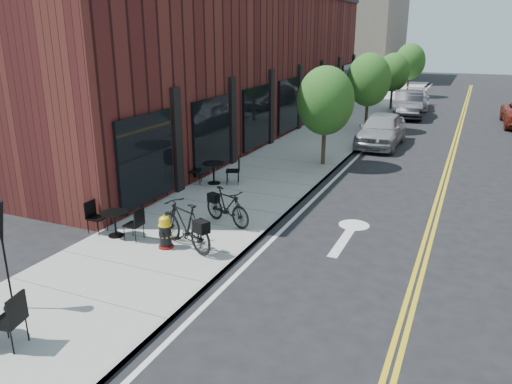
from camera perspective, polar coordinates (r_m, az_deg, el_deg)
The scene contains 17 objects.
ground at distance 11.94m, azimuth -2.03°, elevation -7.72°, with size 120.00×120.00×0.00m, color black.
sidewalk_near at distance 21.40m, azimuth 4.80°, elevation 4.10°, with size 4.00×70.00×0.12m, color #9E9B93.
building_near at distance 26.25m, azimuth -1.62°, elevation 14.32°, with size 5.00×28.00×7.00m, color #451716.
bg_building_left at distance 59.05m, azimuth 11.91°, elevation 17.46°, with size 8.00×14.00×10.00m, color #726656.
tree_near_a at distance 19.58m, azimuth 7.94°, elevation 10.28°, with size 2.20×2.20×3.81m.
tree_near_b at distance 27.30m, azimuth 12.76°, elevation 12.39°, with size 2.30×2.30×3.98m.
tree_near_c at distance 35.17m, azimuth 15.43°, elevation 13.05°, with size 2.10×2.10×3.67m.
tree_near_d at distance 43.06m, azimuth 17.19°, elevation 14.05°, with size 2.40×2.40×4.11m.
fire_hydrant at distance 12.32m, azimuth -10.33°, elevation -4.53°, with size 0.38×0.38×0.85m.
bicycle_left at distance 12.15m, azimuth -8.12°, elevation -3.73°, with size 0.56×1.98×1.19m, color black.
bicycle_right at distance 13.54m, azimuth -3.32°, elevation -1.67°, with size 0.48×1.69×1.02m, color black.
bistro_set_b at distance 13.27m, azimuth -15.84°, elevation -3.15°, with size 1.56×0.68×0.85m.
bistro_set_c at distance 17.23m, azimuth -4.86°, elevation 2.53°, with size 1.80×1.10×0.96m.
patio_umbrella at distance 10.21m, azimuth -27.14°, elevation -4.20°, with size 0.35×0.35×2.16m.
parked_car_a at distance 24.11m, azimuth 14.13°, elevation 6.93°, with size 1.83×4.54×1.55m, color #95969C.
parked_car_b at distance 32.95m, azimuth 16.99°, elevation 9.60°, with size 1.70×4.88×1.61m, color black.
parked_car_c at distance 36.84m, azimuth 17.78°, elevation 10.08°, with size 1.80×4.42×1.28m, color silver.
Camera 1 is at (4.72, -9.67, 5.18)m, focal length 35.00 mm.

